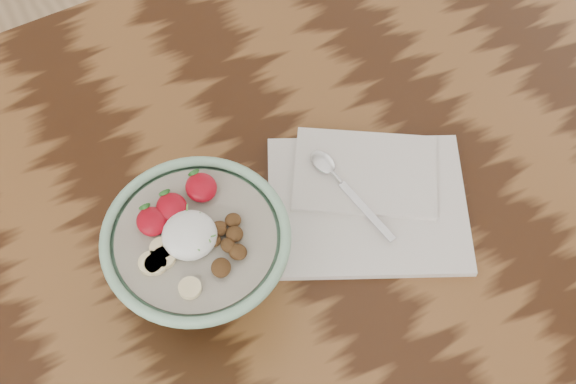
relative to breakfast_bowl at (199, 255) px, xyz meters
The scene contains 4 objects.
table 17.91cm from the breakfast_bowl, 135.98° to the left, with size 160.00×90.00×75.00cm.
breakfast_bowl is the anchor object (origin of this frame).
napkin 23.95cm from the breakfast_bowl, ahead, with size 31.40×29.24×1.54cm.
spoon 21.84cm from the breakfast_bowl, 13.70° to the left, with size 4.27×16.14×0.84cm.
Camera 1 is at (-4.77, -45.43, 163.42)cm, focal length 50.00 mm.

